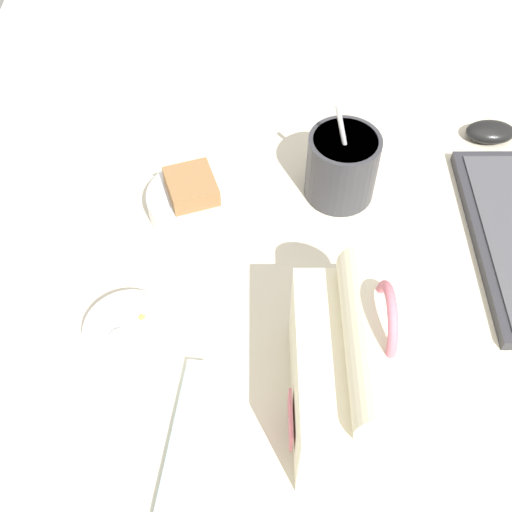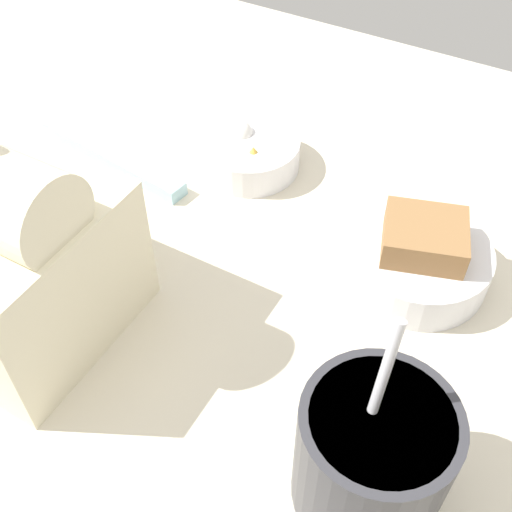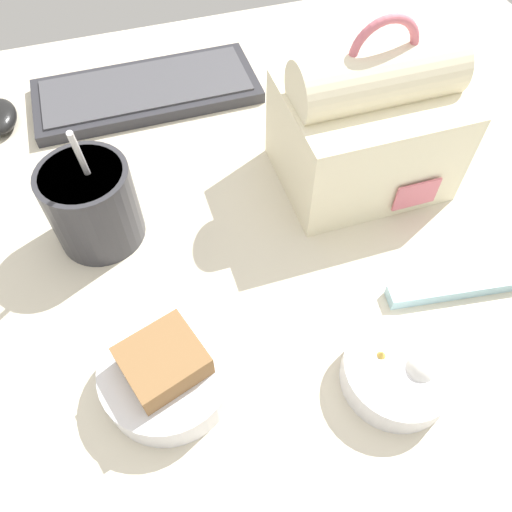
{
  "view_description": "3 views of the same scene",
  "coord_description": "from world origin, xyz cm",
  "px_view_note": "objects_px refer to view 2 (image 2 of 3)",
  "views": [
    {
      "loc": [
        55.21,
        -3.98,
        74.58
      ],
      "look_at": [
        3.96,
        -3.81,
        7.0
      ],
      "focal_mm": 45.0,
      "sensor_mm": 36.0,
      "label": 1
    },
    {
      "loc": [
        -15.24,
        29.99,
        48.38
      ],
      "look_at": [
        3.96,
        -3.81,
        7.0
      ],
      "focal_mm": 45.0,
      "sensor_mm": 36.0,
      "label": 2
    },
    {
      "loc": [
        -5.76,
        -34.34,
        51.81
      ],
      "look_at": [
        3.96,
        -3.81,
        7.0
      ],
      "focal_mm": 35.0,
      "sensor_mm": 36.0,
      "label": 3
    }
  ],
  "objects_px": {
    "soup_cup": "(372,456)",
    "bento_bowl_sandwich": "(419,258)",
    "bento_bowl_snacks": "(249,153)",
    "chopstick_case": "(112,157)"
  },
  "relations": [
    {
      "from": "bento_bowl_sandwich",
      "to": "chopstick_case",
      "type": "relative_size",
      "value": 0.63
    },
    {
      "from": "soup_cup",
      "to": "bento_bowl_sandwich",
      "type": "relative_size",
      "value": 1.33
    },
    {
      "from": "bento_bowl_snacks",
      "to": "chopstick_case",
      "type": "distance_m",
      "value": 0.16
    },
    {
      "from": "bento_bowl_sandwich",
      "to": "bento_bowl_snacks",
      "type": "bearing_deg",
      "value": -16.88
    },
    {
      "from": "bento_bowl_sandwich",
      "to": "soup_cup",
      "type": "bearing_deg",
      "value": 100.26
    },
    {
      "from": "soup_cup",
      "to": "bento_bowl_sandwich",
      "type": "xyz_separation_m",
      "value": [
        0.04,
        -0.22,
        -0.03
      ]
    },
    {
      "from": "soup_cup",
      "to": "chopstick_case",
      "type": "relative_size",
      "value": 0.84
    },
    {
      "from": "soup_cup",
      "to": "bento_bowl_snacks",
      "type": "distance_m",
      "value": 0.39
    },
    {
      "from": "bento_bowl_snacks",
      "to": "bento_bowl_sandwich",
      "type": "bearing_deg",
      "value": 163.12
    },
    {
      "from": "bento_bowl_snacks",
      "to": "chopstick_case",
      "type": "height_order",
      "value": "bento_bowl_snacks"
    }
  ]
}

